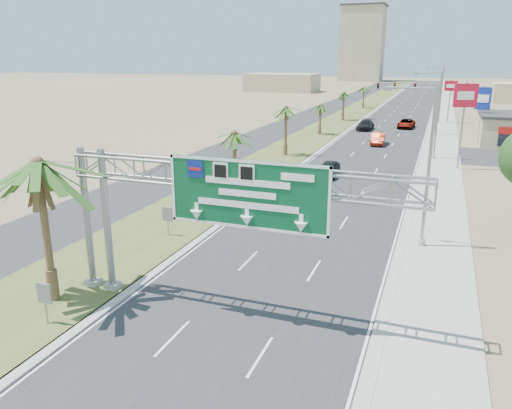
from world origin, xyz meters
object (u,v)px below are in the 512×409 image
at_px(car_left_lane, 329,169).
at_px(pole_sign_red_far, 451,89).
at_px(sign_gantry, 218,188).
at_px(car_far, 365,125).
at_px(pole_sign_blue, 483,101).
at_px(pole_sign_red_near, 465,101).
at_px(car_right_lane, 406,124).
at_px(signal_mast, 424,103).
at_px(car_mid_lane, 378,139).
at_px(palm_near, 37,164).

height_order(car_left_lane, pole_sign_red_far, pole_sign_red_far).
bearing_deg(sign_gantry, car_far, 92.35).
bearing_deg(pole_sign_blue, pole_sign_red_near, -99.07).
bearing_deg(car_right_lane, pole_sign_blue, -46.99).
height_order(pole_sign_red_near, pole_sign_red_far, pole_sign_red_near).
distance_m(signal_mast, pole_sign_blue, 10.08).
height_order(sign_gantry, signal_mast, signal_mast).
height_order(car_mid_lane, car_far, car_mid_lane).
bearing_deg(palm_near, pole_sign_red_near, 63.88).
height_order(car_right_lane, pole_sign_red_far, pole_sign_red_far).
xyz_separation_m(palm_near, pole_sign_red_far, (18.20, 80.78, -0.90)).
relative_size(pole_sign_blue, pole_sign_red_far, 1.03).
distance_m(car_left_lane, pole_sign_red_far, 51.19).
distance_m(car_right_lane, pole_sign_red_far, 13.26).
height_order(car_far, pole_sign_blue, pole_sign_blue).
distance_m(car_far, pole_sign_red_far, 20.19).
height_order(sign_gantry, palm_near, palm_near).
relative_size(car_left_lane, car_right_lane, 0.83).
bearing_deg(car_far, palm_near, -92.80).
xyz_separation_m(sign_gantry, signal_mast, (6.23, 62.05, -1.21)).
height_order(car_far, pole_sign_red_far, pole_sign_red_far).
xyz_separation_m(signal_mast, car_left_lane, (-7.36, -32.86, -4.08)).
bearing_deg(car_left_lane, pole_sign_red_far, 76.77).
distance_m(sign_gantry, car_mid_lane, 50.47).
xyz_separation_m(palm_near, car_far, (5.51, 65.97, -6.12)).
bearing_deg(car_left_lane, car_far, 91.93).
bearing_deg(pole_sign_red_near, car_right_lane, 103.65).
xyz_separation_m(signal_mast, pole_sign_blue, (7.83, -6.27, 1.01)).
bearing_deg(car_mid_lane, palm_near, -103.12).
relative_size(palm_near, car_left_lane, 1.84).
bearing_deg(sign_gantry, car_right_lane, 87.06).
xyz_separation_m(palm_near, car_right_lane, (11.66, 70.52, -6.17)).
relative_size(car_left_lane, pole_sign_blue, 0.58).
height_order(sign_gantry, car_right_lane, sign_gantry).
bearing_deg(pole_sign_red_far, sign_gantry, -97.27).
distance_m(palm_near, pole_sign_blue, 61.84).
relative_size(car_far, pole_sign_blue, 0.71).
height_order(palm_near, pole_sign_red_far, palm_near).
xyz_separation_m(car_right_lane, car_far, (-6.15, -4.55, 0.05)).
height_order(car_left_lane, car_far, car_far).
height_order(car_mid_lane, pole_sign_red_near, pole_sign_red_near).
height_order(signal_mast, car_far, signal_mast).
distance_m(car_left_lane, pole_sign_red_near, 16.06).
bearing_deg(palm_near, pole_sign_red_far, 77.30).
distance_m(sign_gantry, car_right_lane, 68.89).
xyz_separation_m(car_far, pole_sign_red_near, (13.74, -26.71, 6.42)).
bearing_deg(signal_mast, car_left_lane, -102.62).
height_order(car_left_lane, car_right_lane, car_left_lane).
xyz_separation_m(car_right_lane, pole_sign_red_near, (7.59, -31.26, 6.47)).
xyz_separation_m(sign_gantry, pole_sign_red_far, (10.06, 78.86, -0.03)).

